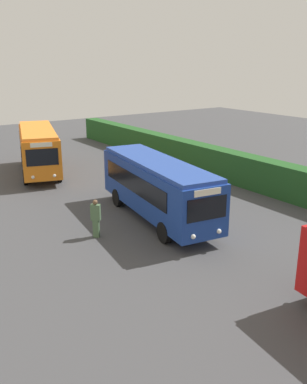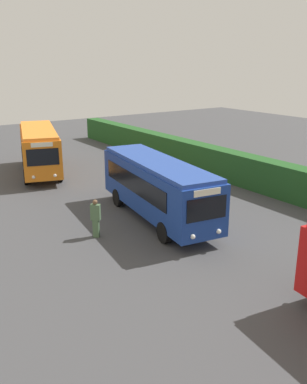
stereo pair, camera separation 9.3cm
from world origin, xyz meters
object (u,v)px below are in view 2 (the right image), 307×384
person_left (158,180)px  bus_blue (157,186)px  bus_orange (39,148)px  traffic_cone (167,172)px  person_center (96,217)px

person_left → bus_blue: bearing=-139.6°
bus_orange → person_left: bus_orange is taller
traffic_cone → bus_orange: bearing=-129.1°
bus_orange → traffic_cone: (5.89, 7.24, -1.60)m
bus_blue → person_left: bearing=152.9°
person_left → person_center: person_center is taller
bus_orange → person_left: bearing=41.6°
person_center → traffic_cone: 11.65m
person_left → traffic_cone: 4.47m
bus_blue → traffic_cone: (-6.68, 5.56, -1.52)m
person_center → bus_orange: bearing=-147.6°
bus_orange → person_left: (9.08, 4.17, -1.00)m
bus_orange → bus_blue: 12.68m
bus_blue → bus_orange: bearing=-164.1°
person_center → traffic_cone: person_center is taller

